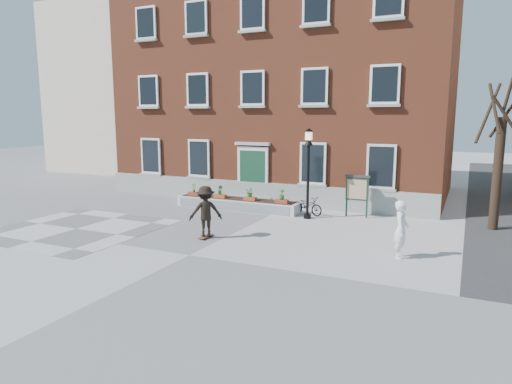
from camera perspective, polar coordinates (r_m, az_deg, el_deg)
The scene contains 11 objects.
ground at distance 15.02m, azimuth -8.34°, elevation -7.82°, with size 100.00×100.00×0.00m, color #9F9FA2.
checker_patch at distance 19.55m, azimuth -21.54°, elevation -4.30°, with size 6.00×6.00×0.01m, color #5F5F62.
distant_building at distance 41.21m, azimuth -14.25°, elevation 12.10°, with size 10.00×12.00×13.00m, color beige.
bicycle at distance 20.82m, azimuth 6.40°, elevation -1.67°, with size 0.57×1.63×0.86m, color black.
bystander at distance 15.07m, azimuth 17.68°, elevation -4.49°, with size 0.67×0.44×1.84m, color white.
brick_building at distance 27.81m, azimuth 4.22°, elevation 13.32°, with size 18.40×10.85×12.60m.
planter_assembly at distance 21.93m, azimuth -2.34°, elevation -1.37°, with size 6.20×1.12×1.15m.
bare_tree at distance 20.01m, azimuth 28.09°, elevation 3.65°, with size 1.83×1.83×6.16m.
lamp_post at distance 19.75m, azimuth 6.56°, elevation 3.91°, with size 0.40×0.40×3.93m.
notice_board at distance 20.56m, azimuth 12.52°, elevation 0.38°, with size 1.10×0.16×1.87m.
skateboarder at distance 16.76m, azimuth -6.32°, elevation -2.41°, with size 1.37×1.29×1.94m.
Camera 1 is at (8.00, -11.91, 4.46)m, focal length 32.00 mm.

